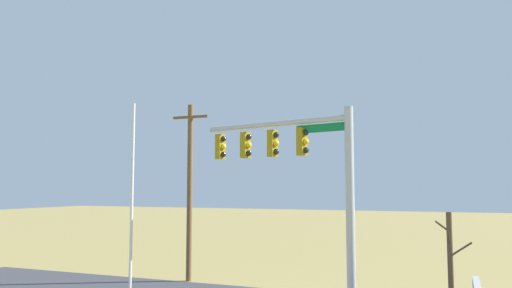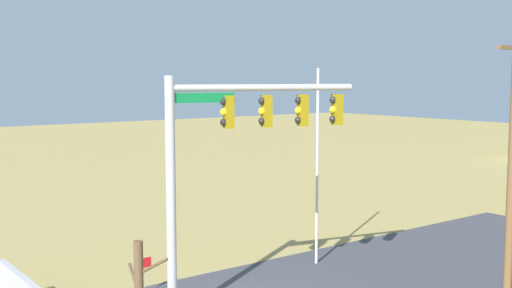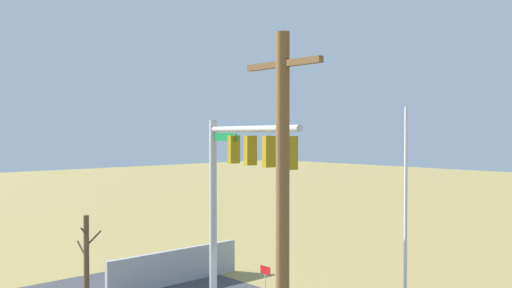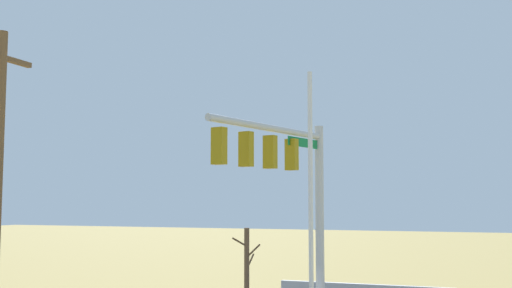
# 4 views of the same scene
# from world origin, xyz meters

# --- Properties ---
(retaining_fence) EXTENTS (0.20, 6.51, 1.49)m
(retaining_fence) POSITION_xyz_m (6.04, -1.67, 0.74)
(retaining_fence) COLOR #A8A8AD
(retaining_fence) RESTS_ON ground_plane
(signal_mast) EXTENTS (5.86, 1.63, 7.03)m
(signal_mast) POSITION_xyz_m (0.61, -0.47, 5.04)
(signal_mast) COLOR #B2B5BA
(signal_mast) RESTS_ON ground_plane
(flagpole) EXTENTS (0.10, 0.10, 7.33)m
(flagpole) POSITION_xyz_m (-4.73, -2.58, 3.66)
(flagpole) COLOR silver
(flagpole) RESTS_ON ground_plane
(utility_pole) EXTENTS (1.90, 0.26, 8.44)m
(utility_pole) POSITION_xyz_m (-6.38, 4.25, 4.39)
(utility_pole) COLOR brown
(utility_pole) RESTS_ON ground_plane
(bare_tree) EXTENTS (1.27, 1.02, 3.53)m
(bare_tree) POSITION_xyz_m (5.26, 2.75, 1.83)
(bare_tree) COLOR brown
(bare_tree) RESTS_ON ground_plane
(open_sign) EXTENTS (0.56, 0.04, 1.22)m
(open_sign) POSITION_xyz_m (2.11, -3.30, 0.91)
(open_sign) COLOR silver
(open_sign) RESTS_ON ground_plane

